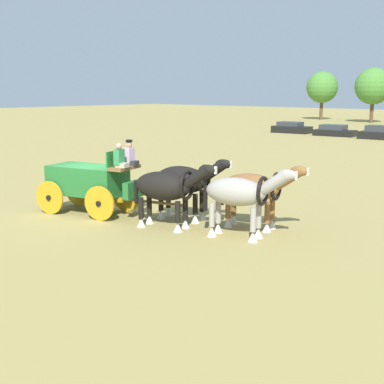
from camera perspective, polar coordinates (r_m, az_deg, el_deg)
The scene contains 11 objects.
ground_plane at distance 20.42m, azimuth -11.03°, elevation -2.17°, with size 220.00×220.00×0.00m, color #9E8C4C.
show_wagon at distance 20.08m, azimuth -10.78°, elevation 1.17°, with size 5.83×2.59×2.79m.
draft_horse_rear_near at distance 18.66m, azimuth -0.79°, elevation 1.14°, with size 2.96×1.44×2.26m.
draft_horse_rear_off at distance 17.54m, azimuth -2.77°, elevation 0.45°, with size 3.00×1.45×2.24m.
draft_horse_lead_near at distance 17.62m, azimuth 6.74°, elevation 0.31°, with size 2.96×1.38×2.20m.
draft_horse_lead_off at distance 16.42m, azimuth 5.18°, elevation -0.25°, with size 2.96×1.36×2.26m.
parked_vehicle_a at distance 58.07m, azimuth 10.62°, elevation 6.77°, with size 4.22×2.23×1.18m.
parked_vehicle_b at distance 55.19m, azimuth 15.05°, elevation 6.34°, with size 4.17×2.24×1.12m.
parked_vehicle_c at distance 52.67m, azimuth 19.79°, elevation 5.94°, with size 4.53×2.15×1.29m.
tree_a at distance 84.73m, azimuth 13.81°, elevation 10.86°, with size 4.75×4.75×7.28m.
tree_b at distance 78.90m, azimuth 18.90°, elevation 10.70°, with size 5.06×5.06×7.56m.
Camera 1 is at (15.93, -11.93, 4.56)m, focal length 49.65 mm.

